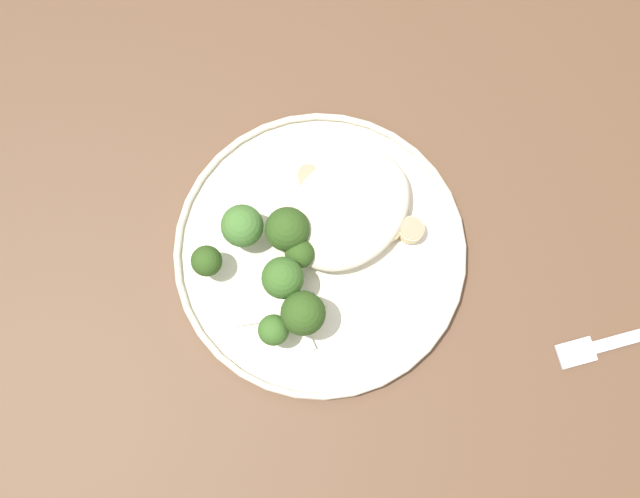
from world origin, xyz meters
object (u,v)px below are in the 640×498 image
Objects in this scene: dinner_plate at (320,251)px; broccoli_floret_split_head at (283,278)px; broccoli_floret_left_leaning at (242,226)px; seared_scallop_half_hidden at (411,230)px; broccoli_floret_tall_stalk at (303,313)px; seared_scallop_tilted_round at (308,176)px; seared_scallop_on_noodles at (361,195)px; seared_scallop_front_small at (390,229)px; broccoli_floret_rear_charred at (285,227)px; broccoli_floret_front_edge at (274,330)px; seared_scallop_large_seared at (312,219)px; broccoli_floret_near_rim at (297,257)px; seared_scallop_center_golden at (375,172)px; seared_scallop_rear_pale at (349,212)px; broccoli_floret_right_tilted at (207,262)px.

broccoli_floret_split_head reaches higher than dinner_plate.
seared_scallop_half_hidden is at bearing 133.48° from broccoli_floret_left_leaning.
broccoli_floret_tall_stalk is at bearing 73.40° from broccoli_floret_split_head.
seared_scallop_tilted_round reaches higher than dinner_plate.
seared_scallop_front_small is at bearing 81.92° from seared_scallop_on_noodles.
broccoli_floret_rear_charred reaches higher than broccoli_floret_front_edge.
broccoli_floret_split_head reaches higher than seared_scallop_large_seared.
broccoli_floret_left_leaning reaches higher than seared_scallop_half_hidden.
dinner_plate is 0.06m from broccoli_floret_split_head.
broccoli_floret_front_edge is at bearing 15.47° from dinner_plate.
broccoli_floret_rear_charred is 1.02× the size of broccoli_floret_left_leaning.
broccoli_floret_rear_charred is 1.13× the size of broccoli_floret_front_edge.
broccoli_floret_left_leaning is at bearing -75.94° from broccoli_floret_near_rim.
seared_scallop_large_seared is at bearing -9.22° from seared_scallop_center_golden.
broccoli_floret_rear_charred is 0.10m from broccoli_floret_front_edge.
broccoli_floret_rear_charred is at bearing -12.12° from seared_scallop_center_golden.
seared_scallop_center_golden is 0.03m from seared_scallop_on_noodles.
seared_scallop_rear_pale is at bearing 143.72° from seared_scallop_large_seared.
seared_scallop_rear_pale is at bearing 10.57° from seared_scallop_center_golden.
broccoli_floret_front_edge is 1.15× the size of broccoli_floret_near_rim.
broccoli_floret_tall_stalk is at bearing 30.31° from dinner_plate.
broccoli_floret_split_head is at bearing 20.87° from seared_scallop_large_seared.
seared_scallop_half_hidden is at bearing 73.21° from seared_scallop_center_golden.
dinner_plate is at bearing -149.69° from broccoli_floret_tall_stalk.
seared_scallop_center_golden is 0.56× the size of broccoli_floret_rear_charred.
broccoli_floret_tall_stalk is at bearing 17.47° from seared_scallop_center_golden.
broccoli_floret_rear_charred is at bearing 131.85° from broccoli_floret_left_leaning.
dinner_plate is 0.10m from seared_scallop_center_golden.
seared_scallop_front_small is at bearing 133.88° from broccoli_floret_left_leaning.
seared_scallop_front_small is 0.10m from broccoli_floret_rear_charred.
broccoli_floret_near_rim is at bearing -0.67° from seared_scallop_on_noodles.
broccoli_floret_left_leaning is 0.10m from broccoli_floret_tall_stalk.
broccoli_floret_rear_charred reaches higher than broccoli_floret_left_leaning.
seared_scallop_front_small is 0.37× the size of broccoli_floret_split_head.
seared_scallop_tilted_round is at bearing -131.79° from seared_scallop_large_seared.
seared_scallop_large_seared is at bearing -54.47° from seared_scallop_front_small.
seared_scallop_half_hidden is 0.53× the size of broccoli_floret_front_edge.
broccoli_floret_near_rim is (0.10, -0.06, 0.01)m from seared_scallop_half_hidden.
seared_scallop_large_seared is 0.05m from broccoli_floret_near_rim.
seared_scallop_large_seared is at bearing 159.92° from broccoli_floret_rear_charred.
dinner_plate is 9.75× the size of seared_scallop_center_golden.
broccoli_floret_rear_charred reaches higher than seared_scallop_on_noodles.
broccoli_floret_split_head is (0.05, -0.00, 0.04)m from dinner_plate.
broccoli_floret_rear_charred is at bearing -45.32° from seared_scallop_front_small.
broccoli_floret_right_tilted is 1.11× the size of broccoli_floret_near_rim.
broccoli_floret_front_edge reaches higher than seared_scallop_half_hidden.
broccoli_floret_near_rim is at bearing 2.54° from seared_scallop_center_golden.
seared_scallop_rear_pale reaches higher than dinner_plate.
seared_scallop_center_golden is (-0.05, 0.05, 0.00)m from seared_scallop_tilted_round.
seared_scallop_on_noodles is 0.12m from broccoli_floret_left_leaning.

